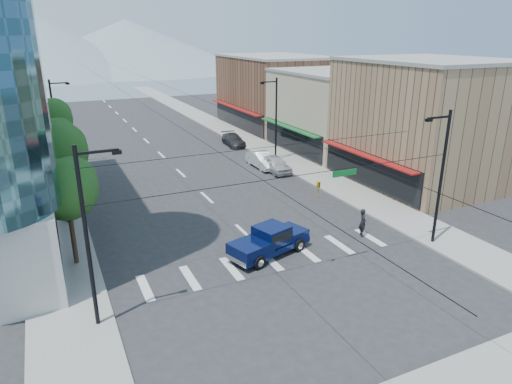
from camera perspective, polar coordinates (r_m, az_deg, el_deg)
ground at (r=27.77m, az=3.55°, el=-9.71°), size 160.00×160.00×0.00m
sidewalk_left at (r=62.67m, az=-24.75°, el=5.23°), size 4.00×120.00×0.15m
sidewalk_right at (r=67.03m, az=-3.78°, el=7.79°), size 4.00×120.00×0.15m
shop_near at (r=45.27m, az=20.33°, el=8.02°), size 12.00×14.00×11.00m
shop_mid at (r=56.00m, az=10.06°, el=9.85°), size 12.00×14.00×9.00m
shop_far at (r=69.50m, az=2.42°, el=12.34°), size 12.00×18.00×10.00m
clock_tower at (r=83.40m, az=-29.39°, el=15.05°), size 4.80×4.80×20.40m
mountain_left at (r=171.26m, az=-27.35°, el=16.49°), size 80.00×80.00×22.00m
mountain_right at (r=184.04m, az=-15.85°, el=17.28°), size 90.00×90.00×18.00m
tree_near at (r=28.61m, az=-22.43°, el=0.61°), size 3.65×3.64×6.71m
tree_midnear at (r=35.22m, az=-23.30°, el=4.84°), size 4.09×4.09×7.52m
tree_midfar at (r=42.18m, az=-23.68°, el=6.13°), size 3.65×3.64×6.71m
tree_far at (r=48.96m, az=-24.15°, el=8.43°), size 4.09×4.09×7.52m
signal_rig at (r=25.11m, az=5.25°, el=-1.31°), size 21.80×0.20×9.00m
lamp_pole_nw at (r=51.94m, az=-23.72°, el=8.29°), size 2.00×0.25×9.00m
lamp_pole_ne at (r=49.45m, az=2.39°, el=9.41°), size 2.00×0.25×9.00m
pickup_truck at (r=29.07m, az=1.65°, el=-6.07°), size 5.96×3.56×1.91m
pedestrian at (r=32.53m, az=13.19°, el=-3.72°), size 0.72×0.86×2.01m
parked_car_near at (r=46.45m, az=2.39°, el=3.53°), size 1.94×4.80×1.63m
parked_car_mid at (r=47.92m, az=0.76°, el=4.03°), size 1.75×4.91×1.61m
parked_car_far at (r=57.61m, az=-2.85°, el=6.54°), size 2.36×5.07×1.43m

